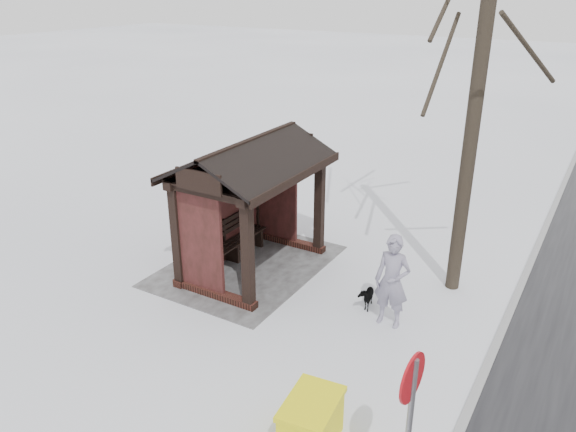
{
  "coord_description": "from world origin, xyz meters",
  "views": [
    {
      "loc": [
        9.53,
        6.6,
        6.17
      ],
      "look_at": [
        -0.21,
        0.8,
        1.41
      ],
      "focal_mm": 35.0,
      "sensor_mm": 36.0,
      "label": 1
    }
  ],
  "objects_px": {
    "pedestrian": "(392,281)",
    "road_sign": "(410,404)",
    "bus_shelter": "(246,179)",
    "grit_bin": "(311,423)",
    "dog": "(366,296)"
  },
  "relations": [
    {
      "from": "pedestrian",
      "to": "grit_bin",
      "type": "bearing_deg",
      "value": -87.74
    },
    {
      "from": "pedestrian",
      "to": "road_sign",
      "type": "distance_m",
      "value": 4.35
    },
    {
      "from": "bus_shelter",
      "to": "grit_bin",
      "type": "xyz_separation_m",
      "value": [
        4.05,
        3.88,
        -1.77
      ]
    },
    {
      "from": "bus_shelter",
      "to": "grit_bin",
      "type": "distance_m",
      "value": 5.88
    },
    {
      "from": "dog",
      "to": "road_sign",
      "type": "xyz_separation_m",
      "value": [
        4.28,
        2.31,
        1.47
      ]
    },
    {
      "from": "pedestrian",
      "to": "grit_bin",
      "type": "xyz_separation_m",
      "value": [
        3.5,
        0.18,
        -0.54
      ]
    },
    {
      "from": "dog",
      "to": "road_sign",
      "type": "relative_size",
      "value": 0.25
    },
    {
      "from": "pedestrian",
      "to": "bus_shelter",
      "type": "bearing_deg",
      "value": 170.88
    },
    {
      "from": "grit_bin",
      "to": "road_sign",
      "type": "relative_size",
      "value": 0.45
    },
    {
      "from": "grit_bin",
      "to": "bus_shelter",
      "type": "bearing_deg",
      "value": -142.41
    },
    {
      "from": "dog",
      "to": "pedestrian",
      "type": "bearing_deg",
      "value": -42.3
    },
    {
      "from": "dog",
      "to": "grit_bin",
      "type": "height_order",
      "value": "grit_bin"
    },
    {
      "from": "bus_shelter",
      "to": "dog",
      "type": "bearing_deg",
      "value": 86.01
    },
    {
      "from": "dog",
      "to": "road_sign",
      "type": "distance_m",
      "value": 5.08
    },
    {
      "from": "pedestrian",
      "to": "road_sign",
      "type": "relative_size",
      "value": 0.78
    }
  ]
}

